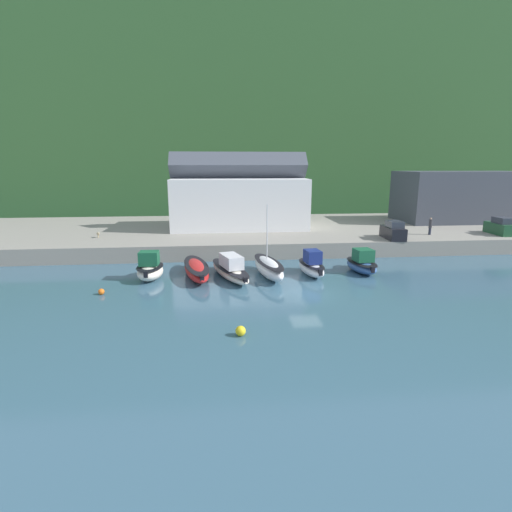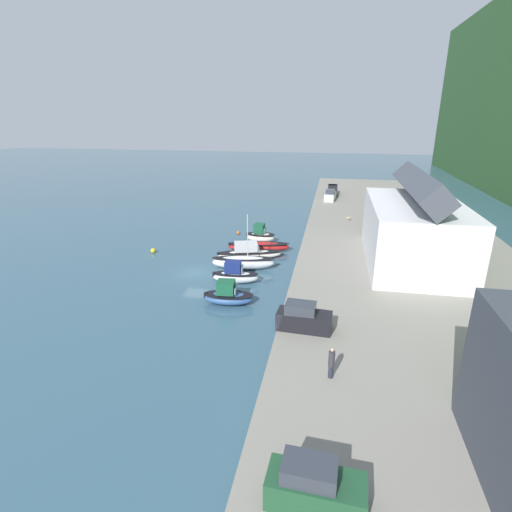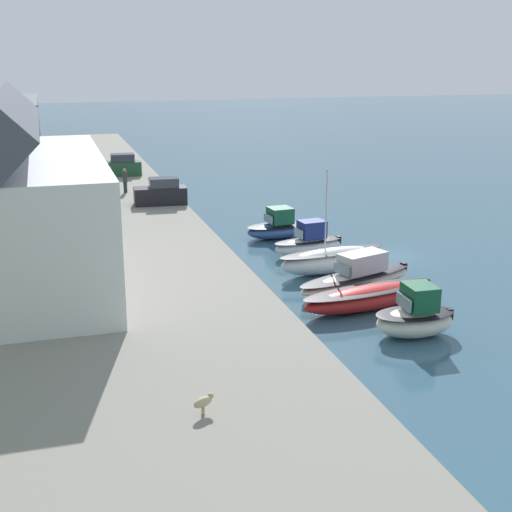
# 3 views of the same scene
# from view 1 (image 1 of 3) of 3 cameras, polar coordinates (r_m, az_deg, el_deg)

# --- Properties ---
(ground_plane) EXTENTS (320.00, 320.00, 0.00)m
(ground_plane) POSITION_cam_1_polar(r_m,az_deg,el_deg) (33.44, 7.22, -5.27)
(ground_plane) COLOR #385B70
(hillside_backdrop) EXTENTS (240.00, 63.04, 43.93)m
(hillside_backdrop) POSITION_cam_1_polar(r_m,az_deg,el_deg) (113.96, -2.14, 18.86)
(hillside_backdrop) COLOR #335B2D
(hillside_backdrop) RESTS_ON ground_plane
(quay_promenade) EXTENTS (131.41, 26.12, 1.77)m
(quay_promenade) POSITION_cam_1_polar(r_m,az_deg,el_deg) (57.02, 1.72, 3.39)
(quay_promenade) COLOR gray
(quay_promenade) RESTS_ON ground_plane
(harbor_clubhouse) EXTENTS (18.45, 9.65, 10.25)m
(harbor_clubhouse) POSITION_cam_1_polar(r_m,az_deg,el_deg) (55.67, -2.46, 8.04)
(harbor_clubhouse) COLOR white
(harbor_clubhouse) RESTS_ON quay_promenade
(yacht_club_building) EXTENTS (18.59, 9.30, 7.55)m
(yacht_club_building) POSITION_cam_1_polar(r_m,az_deg,el_deg) (69.50, 27.19, 7.59)
(yacht_club_building) COLOR #3D424C
(yacht_club_building) RESTS_ON quay_promenade
(moored_boat_0) EXTENTS (2.51, 4.21, 2.68)m
(moored_boat_0) POSITION_cam_1_polar(r_m,az_deg,el_deg) (38.03, -14.90, -1.81)
(moored_boat_0) COLOR white
(moored_boat_0) RESTS_ON ground_plane
(moored_boat_1) EXTENTS (3.50, 8.63, 1.32)m
(moored_boat_1) POSITION_cam_1_polar(r_m,az_deg,el_deg) (38.17, -8.52, -1.90)
(moored_boat_1) COLOR red
(moored_boat_1) RESTS_ON ground_plane
(moored_boat_2) EXTENTS (4.48, 8.64, 2.27)m
(moored_boat_2) POSITION_cam_1_polar(r_m,az_deg,el_deg) (37.40, -3.70, -1.92)
(moored_boat_2) COLOR white
(moored_boat_2) RESTS_ON ground_plane
(moored_boat_3) EXTENTS (3.05, 7.76, 6.78)m
(moored_boat_3) POSITION_cam_1_polar(r_m,az_deg,el_deg) (37.80, 1.80, -1.64)
(moored_boat_3) COLOR silver
(moored_boat_3) RESTS_ON ground_plane
(moored_boat_4) EXTENTS (2.41, 5.30, 2.48)m
(moored_boat_4) POSITION_cam_1_polar(r_m,az_deg,el_deg) (38.57, 7.94, -1.41)
(moored_boat_4) COLOR silver
(moored_boat_4) RESTS_ON ground_plane
(moored_boat_5) EXTENTS (2.74, 5.10, 2.36)m
(moored_boat_5) POSITION_cam_1_polar(r_m,az_deg,el_deg) (40.64, 14.89, -1.06)
(moored_boat_5) COLOR #33568E
(moored_boat_5) RESTS_ON ground_plane
(parked_car_1) EXTENTS (2.06, 4.30, 2.16)m
(parked_car_1) POSITION_cam_1_polar(r_m,az_deg,el_deg) (49.86, 19.01, 3.39)
(parked_car_1) COLOR black
(parked_car_1) RESTS_ON quay_promenade
(parked_car_2) EXTENTS (2.02, 4.29, 2.16)m
(parked_car_2) POSITION_cam_1_polar(r_m,az_deg,el_deg) (58.91, 31.54, 3.55)
(parked_car_2) COLOR #1E4C2D
(parked_car_2) RESTS_ON quay_promenade
(person_on_quay) EXTENTS (0.40, 0.40, 2.14)m
(person_on_quay) POSITION_cam_1_polar(r_m,az_deg,el_deg) (54.42, 23.64, 3.95)
(person_on_quay) COLOR #232838
(person_on_quay) RESTS_ON quay_promenade
(dog_on_quay) EXTENTS (0.65, 0.85, 0.68)m
(dog_on_quay) POSITION_cam_1_polar(r_m,az_deg,el_deg) (51.57, -21.63, 2.96)
(dog_on_quay) COLOR tan
(dog_on_quay) RESTS_ON quay_promenade
(mooring_buoy_0) EXTENTS (0.65, 0.65, 0.65)m
(mooring_buoy_0) POSITION_cam_1_polar(r_m,az_deg,el_deg) (25.21, -2.22, -10.65)
(mooring_buoy_0) COLOR yellow
(mooring_buoy_0) RESTS_ON ground_plane
(mooring_buoy_1) EXTENTS (0.50, 0.50, 0.50)m
(mooring_buoy_1) POSITION_cam_1_polar(r_m,az_deg,el_deg) (35.09, -21.23, -4.77)
(mooring_buoy_1) COLOR orange
(mooring_buoy_1) RESTS_ON ground_plane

